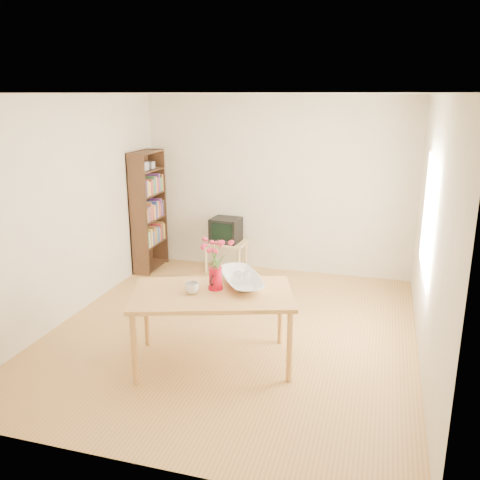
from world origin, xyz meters
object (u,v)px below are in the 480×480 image
(table, at_px, (213,299))
(television, at_px, (226,229))
(bowl, at_px, (241,260))
(pitcher, at_px, (216,279))
(mug, at_px, (192,288))

(table, bearing_deg, television, 86.94)
(table, bearing_deg, bowl, 38.27)
(pitcher, bearing_deg, television, 107.85)
(table, bearing_deg, mug, -174.36)
(television, bearing_deg, table, -70.88)
(bowl, bearing_deg, table, -123.86)
(television, bearing_deg, pitcher, -70.33)
(mug, bearing_deg, television, -137.26)
(pitcher, bearing_deg, mug, -133.82)
(table, relative_size, television, 3.94)
(pitcher, xyz_separation_m, television, (-0.71, 2.59, -0.21))
(television, bearing_deg, bowl, -64.69)
(bowl, distance_m, television, 2.57)
(table, height_order, television, television)
(television, bearing_deg, mug, -74.83)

